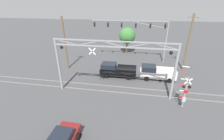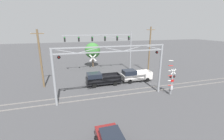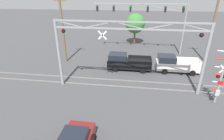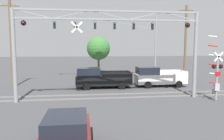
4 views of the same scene
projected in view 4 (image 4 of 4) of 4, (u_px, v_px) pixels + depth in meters
rail_track_near at (109, 98)px, 17.50m from camera, size 80.00×0.08×0.10m
rail_track_far at (107, 94)px, 18.91m from camera, size 80.00×0.08×0.10m
crossing_gantry at (109, 41)px, 16.75m from camera, size 14.38×0.31×6.92m
crossing_signal_mast at (216, 77)px, 16.70m from camera, size 1.31×0.35×4.99m
traffic_signal_span at (126, 33)px, 29.23m from camera, size 14.11×0.39×8.31m
pickup_truck_lead at (100, 78)px, 22.11m from camera, size 5.57×2.32×2.07m
pickup_truck_following at (157, 77)px, 23.03m from camera, size 5.25×2.32×2.07m
sedan_waiting at (66, 135)px, 8.21m from camera, size 2.08×3.92×1.59m
utility_pole_left at (11, 43)px, 22.19m from camera, size 1.80×0.28×8.86m
utility_pole_right at (185, 42)px, 27.48m from camera, size 1.80×0.28×9.31m
background_tree_beyond_span at (98, 48)px, 33.91m from camera, size 3.62×3.62×5.77m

